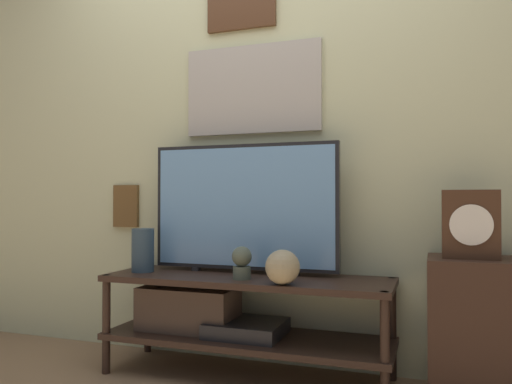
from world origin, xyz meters
TOP-DOWN VIEW (x-y plane):
  - wall_back at (0.00, 0.53)m, footprint 6.40×0.08m
  - media_console at (-0.11, 0.26)m, footprint 1.41×0.44m
  - television at (-0.05, 0.36)m, footprint 0.99×0.05m
  - vase_round_glass at (0.23, 0.09)m, footprint 0.15×0.15m
  - vase_tall_ceramic at (-0.56, 0.23)m, footprint 0.12×0.12m
  - decorative_bust at (0.01, 0.17)m, footprint 0.09×0.09m
  - side_table at (1.04, 0.31)m, footprint 0.41×0.35m
  - mantel_clock at (1.01, 0.27)m, footprint 0.23×0.11m

SIDE VIEW (x-z plane):
  - side_table at x=1.04m, z-range 0.00..0.61m
  - media_console at x=-0.11m, z-range 0.06..0.55m
  - vase_round_glass at x=0.23m, z-range 0.49..0.64m
  - decorative_bust at x=0.01m, z-range 0.49..0.65m
  - vase_tall_ceramic at x=-0.56m, z-range 0.49..0.71m
  - mantel_clock at x=1.01m, z-range 0.61..0.90m
  - television at x=-0.05m, z-range 0.50..1.15m
  - wall_back at x=0.00m, z-range 0.00..2.70m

